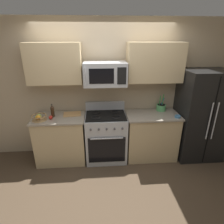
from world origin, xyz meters
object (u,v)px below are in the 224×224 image
(microwave, at_px, (105,74))
(cutting_board, at_px, (72,114))
(fruit_basket, at_px, (39,117))
(utensil_crock, at_px, (161,107))
(prep_bowl, at_px, (178,116))
(apple_loose, at_px, (51,118))
(refrigerator, at_px, (201,115))
(range_oven, at_px, (106,136))
(bottle_soy, at_px, (52,111))

(microwave, xyz_separation_m, cutting_board, (-0.63, 0.08, -0.76))
(fruit_basket, bearing_deg, microwave, 6.87)
(utensil_crock, distance_m, cutting_board, 1.73)
(prep_bowl, bearing_deg, microwave, 170.89)
(microwave, distance_m, prep_bowl, 1.51)
(apple_loose, xyz_separation_m, cutting_board, (0.35, 0.20, -0.03))
(apple_loose, xyz_separation_m, prep_bowl, (2.27, -0.09, -0.01))
(refrigerator, distance_m, cutting_board, 2.46)
(range_oven, distance_m, cutting_board, 0.78)
(microwave, distance_m, cutting_board, 0.99)
(range_oven, xyz_separation_m, apple_loose, (-0.98, -0.09, 0.47))
(apple_loose, height_order, cutting_board, apple_loose)
(range_oven, xyz_separation_m, cutting_board, (-0.63, 0.11, 0.44))
(bottle_soy, bearing_deg, apple_loose, -96.76)
(apple_loose, relative_size, prep_bowl, 0.66)
(cutting_board, xyz_separation_m, prep_bowl, (1.92, -0.29, 0.01))
(range_oven, height_order, fruit_basket, range_oven)
(microwave, height_order, prep_bowl, microwave)
(refrigerator, bearing_deg, prep_bowl, -163.00)
(cutting_board, relative_size, bottle_soy, 1.33)
(apple_loose, bearing_deg, bottle_soy, 83.24)
(microwave, xyz_separation_m, bottle_soy, (-0.96, 0.00, -0.66))
(microwave, relative_size, bottle_soy, 3.00)
(utensil_crock, relative_size, apple_loose, 4.79)
(apple_loose, bearing_deg, refrigerator, 1.53)
(range_oven, bearing_deg, apple_loose, -174.60)
(fruit_basket, distance_m, apple_loose, 0.19)
(microwave, bearing_deg, cutting_board, 172.35)
(range_oven, bearing_deg, prep_bowl, -7.96)
(refrigerator, height_order, fruit_basket, refrigerator)
(refrigerator, xyz_separation_m, microwave, (-1.83, 0.04, 0.81))
(refrigerator, height_order, utensil_crock, refrigerator)
(microwave, bearing_deg, refrigerator, -1.37)
(fruit_basket, height_order, apple_loose, fruit_basket)
(apple_loose, relative_size, bottle_soy, 0.29)
(range_oven, relative_size, bottle_soy, 4.48)
(microwave, height_order, bottle_soy, microwave)
(prep_bowl, bearing_deg, cutting_board, 171.37)
(cutting_board, bearing_deg, microwave, -7.65)
(microwave, height_order, apple_loose, microwave)
(refrigerator, distance_m, utensil_crock, 0.76)
(apple_loose, bearing_deg, prep_bowl, -2.23)
(range_oven, distance_m, prep_bowl, 1.38)
(range_oven, distance_m, microwave, 1.20)
(fruit_basket, relative_size, cutting_board, 0.81)
(fruit_basket, bearing_deg, cutting_board, 22.49)
(range_oven, height_order, apple_loose, range_oven)
(microwave, bearing_deg, range_oven, -89.94)
(range_oven, xyz_separation_m, fruit_basket, (-1.17, -0.11, 0.49))
(microwave, relative_size, apple_loose, 10.41)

